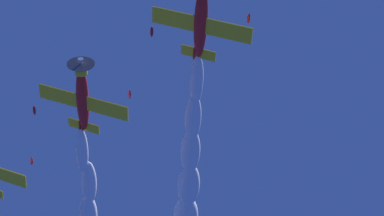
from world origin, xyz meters
name	(u,v)px	position (x,y,z in m)	size (l,w,h in m)	color
airplane_lead	(201,19)	(-3.89, -1.26, 58.65)	(8.38, 8.24, 3.80)	red
airplane_left_wingman	(82,97)	(-3.48, -15.80, 58.40)	(8.37, 8.24, 3.85)	red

